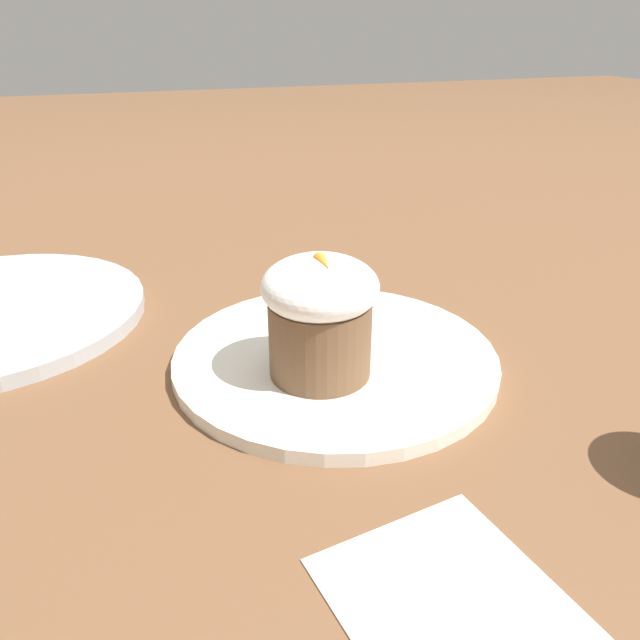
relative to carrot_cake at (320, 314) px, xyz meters
name	(u,v)px	position (x,y,z in m)	size (l,w,h in m)	color
ground_plane	(335,364)	(-0.03, 0.02, -0.06)	(4.00, 4.00, 0.00)	brown
dessert_plate	(335,358)	(-0.03, 0.02, -0.05)	(0.25, 0.25, 0.01)	white
carrot_cake	(320,314)	(0.00, 0.00, 0.00)	(0.08, 0.08, 0.09)	brown
spoon	(343,334)	(-0.05, 0.04, -0.05)	(0.11, 0.10, 0.01)	silver
paper_napkin	(458,610)	(0.21, 0.00, -0.06)	(0.14, 0.12, 0.00)	white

